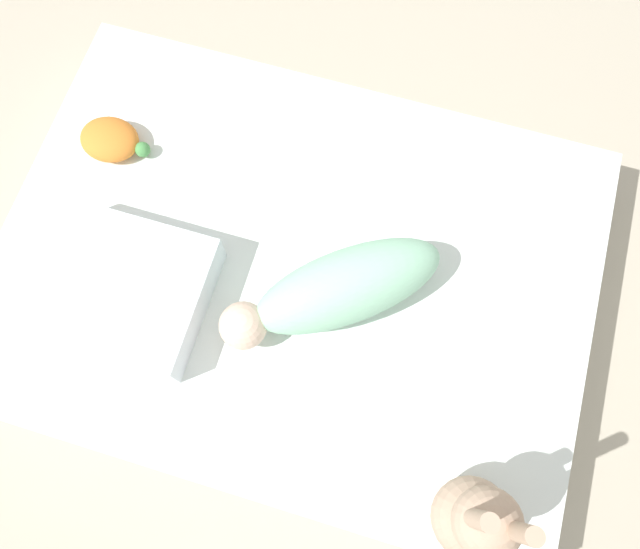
{
  "coord_description": "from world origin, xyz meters",
  "views": [
    {
      "loc": [
        0.19,
        -0.42,
        1.56
      ],
      "look_at": [
        0.07,
        -0.02,
        0.26
      ],
      "focal_mm": 35.0,
      "sensor_mm": 36.0,
      "label": 1
    }
  ],
  "objects_px": {
    "bunny_plush": "(477,520)",
    "turtle_plush": "(111,140)",
    "pillow": "(125,289)",
    "swaddled_baby": "(339,289)"
  },
  "relations": [
    {
      "from": "swaddled_baby",
      "to": "bunny_plush",
      "type": "xyz_separation_m",
      "value": [
        0.37,
        -0.37,
        0.05
      ]
    },
    {
      "from": "swaddled_baby",
      "to": "pillow",
      "type": "height_order",
      "value": "swaddled_baby"
    },
    {
      "from": "swaddled_baby",
      "to": "turtle_plush",
      "type": "xyz_separation_m",
      "value": [
        -0.63,
        0.22,
        -0.05
      ]
    },
    {
      "from": "bunny_plush",
      "to": "turtle_plush",
      "type": "xyz_separation_m",
      "value": [
        -1.0,
        0.58,
        -0.09
      ]
    },
    {
      "from": "bunny_plush",
      "to": "turtle_plush",
      "type": "relative_size",
      "value": 2.01
    },
    {
      "from": "bunny_plush",
      "to": "turtle_plush",
      "type": "distance_m",
      "value": 1.16
    },
    {
      "from": "turtle_plush",
      "to": "pillow",
      "type": "bearing_deg",
      "value": -62.39
    },
    {
      "from": "swaddled_baby",
      "to": "bunny_plush",
      "type": "height_order",
      "value": "bunny_plush"
    },
    {
      "from": "swaddled_baby",
      "to": "turtle_plush",
      "type": "distance_m",
      "value": 0.67
    },
    {
      "from": "bunny_plush",
      "to": "pillow",
      "type": "bearing_deg",
      "value": 163.47
    }
  ]
}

